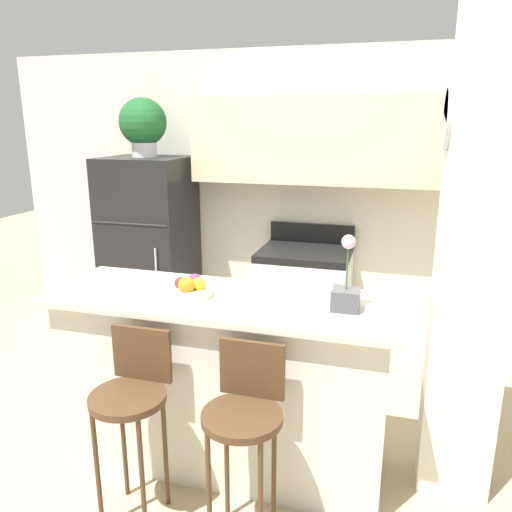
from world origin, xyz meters
TOP-DOWN VIEW (x-y plane):
  - ground_plane at (0.00, 0.00)m, footprint 14.00×14.00m
  - wall_back at (0.16, 1.90)m, footprint 5.60×0.38m
  - pillar_right at (1.27, 0.20)m, footprint 0.38×0.32m
  - counter_bar at (0.00, 0.00)m, footprint 1.93×0.67m
  - refrigerator at (-1.27, 1.58)m, footprint 0.73×0.69m
  - stove_range at (0.16, 1.60)m, footprint 0.75×0.67m
  - bar_stool_left at (-0.29, -0.49)m, footprint 0.37×0.37m
  - bar_stool_right at (0.29, -0.49)m, footprint 0.37×0.37m
  - potted_plant_on_fridge at (-1.27, 1.58)m, footprint 0.41×0.41m
  - orchid_vase at (0.67, -0.00)m, footprint 0.14×0.14m
  - fruit_bowl at (-0.16, -0.04)m, footprint 0.23×0.23m

SIDE VIEW (x-z plane):
  - ground_plane at x=0.00m, z-range 0.00..0.00m
  - stove_range at x=0.16m, z-range -0.07..1.00m
  - counter_bar at x=0.00m, z-range 0.01..1.03m
  - bar_stool_left at x=-0.29m, z-range 0.17..1.14m
  - bar_stool_right at x=0.29m, z-range 0.17..1.14m
  - refrigerator at x=-1.27m, z-range 0.00..1.64m
  - fruit_bowl at x=-0.16m, z-range 1.01..1.14m
  - orchid_vase at x=0.67m, z-range 0.93..1.32m
  - pillar_right at x=1.27m, z-range 0.01..2.56m
  - wall_back at x=0.16m, z-range 0.21..2.76m
  - potted_plant_on_fridge at x=-1.27m, z-range 1.67..2.17m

